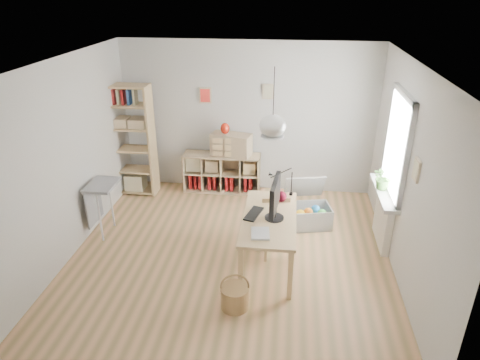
# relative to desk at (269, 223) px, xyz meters

# --- Properties ---
(ground) EXTENTS (4.50, 4.50, 0.00)m
(ground) POSITION_rel_desk_xyz_m (-0.55, 0.15, -0.66)
(ground) COLOR tan
(ground) RESTS_ON ground
(room_shell) EXTENTS (4.50, 4.50, 4.50)m
(room_shell) POSITION_rel_desk_xyz_m (-0.00, 0.00, 1.34)
(room_shell) COLOR silver
(room_shell) RESTS_ON ground
(window_unit) EXTENTS (0.07, 1.16, 1.46)m
(window_unit) POSITION_rel_desk_xyz_m (1.68, 0.75, 0.89)
(window_unit) COLOR white
(window_unit) RESTS_ON ground
(radiator) EXTENTS (0.10, 0.80, 0.80)m
(radiator) POSITION_rel_desk_xyz_m (1.64, 0.75, -0.26)
(radiator) COLOR white
(radiator) RESTS_ON ground
(windowsill) EXTENTS (0.22, 1.20, 0.06)m
(windowsill) POSITION_rel_desk_xyz_m (1.59, 0.75, 0.17)
(windowsill) COLOR silver
(windowsill) RESTS_ON radiator
(desk) EXTENTS (0.70, 1.50, 0.75)m
(desk) POSITION_rel_desk_xyz_m (0.00, 0.00, 0.00)
(desk) COLOR tan
(desk) RESTS_ON ground
(cube_shelf) EXTENTS (1.40, 0.38, 0.72)m
(cube_shelf) POSITION_rel_desk_xyz_m (-1.02, 2.23, -0.36)
(cube_shelf) COLOR tan
(cube_shelf) RESTS_ON ground
(tall_bookshelf) EXTENTS (0.80, 0.38, 2.00)m
(tall_bookshelf) POSITION_rel_desk_xyz_m (-2.59, 1.95, 0.43)
(tall_bookshelf) COLOR tan
(tall_bookshelf) RESTS_ON ground
(side_table) EXTENTS (0.40, 0.55, 0.85)m
(side_table) POSITION_rel_desk_xyz_m (-2.59, 0.50, 0.01)
(side_table) COLOR gray
(side_table) RESTS_ON ground
(chair) EXTENTS (0.46, 0.46, 0.82)m
(chair) POSITION_rel_desk_xyz_m (0.09, 0.30, -0.19)
(chair) COLOR gray
(chair) RESTS_ON ground
(wicker_basket) EXTENTS (0.35, 0.34, 0.48)m
(wicker_basket) POSITION_rel_desk_xyz_m (-0.34, -0.92, -0.50)
(wicker_basket) COLOR olive
(wicker_basket) RESTS_ON ground
(storage_chest) EXTENTS (0.81, 0.87, 0.70)m
(storage_chest) POSITION_rel_desk_xyz_m (0.57, 1.17, -0.43)
(storage_chest) COLOR beige
(storage_chest) RESTS_ON ground
(monitor) EXTENTS (0.25, 0.63, 0.55)m
(monitor) POSITION_rel_desk_xyz_m (0.06, -0.04, 0.40)
(monitor) COLOR black
(monitor) RESTS_ON desk
(keyboard) EXTENTS (0.25, 0.43, 0.02)m
(keyboard) POSITION_rel_desk_xyz_m (-0.22, 0.03, 0.10)
(keyboard) COLOR black
(keyboard) RESTS_ON desk
(task_lamp) EXTENTS (0.36, 0.13, 0.38)m
(task_lamp) POSITION_rel_desk_xyz_m (0.09, 0.62, 0.36)
(task_lamp) COLOR black
(task_lamp) RESTS_ON desk
(yarn_ball) EXTENTS (0.15, 0.15, 0.15)m
(yarn_ball) POSITION_rel_desk_xyz_m (0.13, 0.45, 0.17)
(yarn_ball) COLOR #480918
(yarn_ball) RESTS_ON desk
(paper_tray) EXTENTS (0.25, 0.30, 0.03)m
(paper_tray) POSITION_rel_desk_xyz_m (-0.09, -0.45, 0.11)
(paper_tray) COLOR silver
(paper_tray) RESTS_ON desk
(drawer_chest) EXTENTS (0.76, 0.48, 0.40)m
(drawer_chest) POSITION_rel_desk_xyz_m (-0.82, 2.19, 0.26)
(drawer_chest) COLOR tan
(drawer_chest) RESTS_ON cube_shelf
(red_vase) EXTENTS (0.16, 0.16, 0.19)m
(red_vase) POSITION_rel_desk_xyz_m (-0.93, 2.19, 0.56)
(red_vase) COLOR #AE1F0E
(red_vase) RESTS_ON drawer_chest
(potted_plant) EXTENTS (0.39, 0.37, 0.35)m
(potted_plant) POSITION_rel_desk_xyz_m (1.57, 0.81, 0.38)
(potted_plant) COLOR #315A21
(potted_plant) RESTS_ON windowsill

